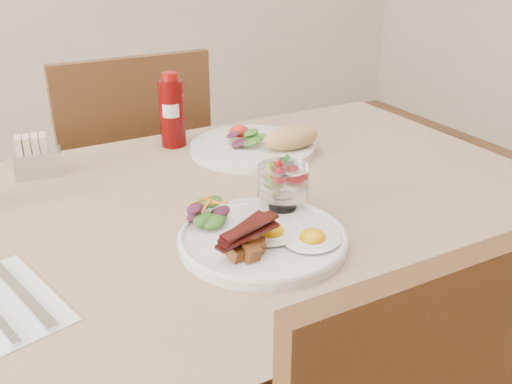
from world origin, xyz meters
The scene contains 12 objects.
table centered at (0.00, 0.00, 0.66)m, with size 1.33×0.88×0.75m.
chair_far centered at (0.00, 0.66, 0.52)m, with size 0.42×0.42×0.93m.
main_plate centered at (-0.01, -0.16, 0.76)m, with size 0.28×0.28×0.02m, color silver.
fried_eggs centered at (0.02, -0.20, 0.78)m, with size 0.15×0.15×0.03m.
bacon_potato_pile centered at (-0.06, -0.20, 0.79)m, with size 0.11×0.07×0.05m.
side_salad centered at (-0.07, -0.08, 0.79)m, with size 0.09×0.08×0.04m.
fruit_cup centered at (0.07, -0.09, 0.82)m, with size 0.09×0.09×0.09m.
second_plate centered at (0.19, 0.21, 0.77)m, with size 0.29×0.29×0.07m.
ketchup_bottle centered at (0.03, 0.35, 0.83)m, with size 0.08×0.08×0.18m.
hot_sauce_bottle centered at (0.03, 0.34, 0.83)m, with size 0.05×0.05×0.15m.
sugar_caddy centered at (-0.29, 0.31, 0.79)m, with size 0.10×0.07×0.09m.
napkin_cutlery centered at (-0.41, -0.13, 0.75)m, with size 0.17×0.25×0.01m.
Camera 1 is at (-0.41, -0.88, 1.23)m, focal length 40.00 mm.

